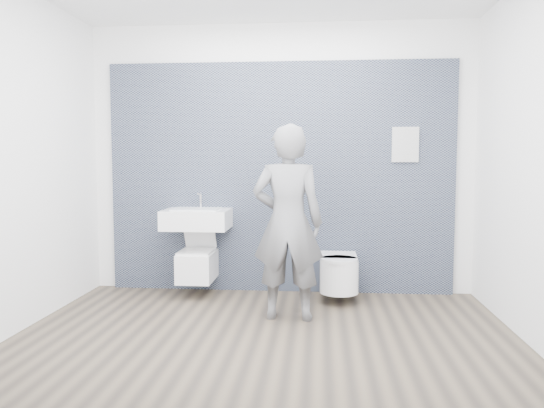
# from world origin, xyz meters

# --- Properties ---
(ground) EXTENTS (4.00, 4.00, 0.00)m
(ground) POSITION_xyz_m (0.00, 0.00, 0.00)
(ground) COLOR brown
(ground) RESTS_ON ground
(room_shell) EXTENTS (4.00, 4.00, 4.00)m
(room_shell) POSITION_xyz_m (0.00, 0.00, 1.74)
(room_shell) COLOR white
(room_shell) RESTS_ON ground
(tile_wall) EXTENTS (3.60, 0.06, 2.40)m
(tile_wall) POSITION_xyz_m (0.00, 1.47, 0.00)
(tile_wall) COLOR black
(tile_wall) RESTS_ON ground
(washbasin) EXTENTS (0.66, 0.50, 0.50)m
(washbasin) POSITION_xyz_m (-0.82, 1.19, 0.80)
(washbasin) COLOR white
(washbasin) RESTS_ON ground
(toilet_square) EXTENTS (0.35, 0.50, 0.64)m
(toilet_square) POSITION_xyz_m (-0.82, 1.19, 0.33)
(toilet_square) COLOR white
(toilet_square) RESTS_ON ground
(toilet_rounded) EXTENTS (0.37, 0.63, 0.34)m
(toilet_rounded) POSITION_xyz_m (0.62, 1.12, 0.28)
(toilet_rounded) COLOR white
(toilet_rounded) RESTS_ON ground
(info_placard) EXTENTS (0.27, 0.03, 0.35)m
(info_placard) POSITION_xyz_m (1.28, 1.43, 0.00)
(info_placard) COLOR white
(info_placard) RESTS_ON ground
(visitor) EXTENTS (0.63, 0.42, 1.70)m
(visitor) POSITION_xyz_m (0.15, 0.48, 0.85)
(visitor) COLOR slate
(visitor) RESTS_ON ground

